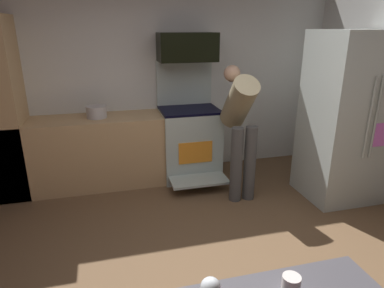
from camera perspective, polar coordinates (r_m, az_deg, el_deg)
ground_plane at (r=3.06m, az=1.16°, el=-21.01°), size 5.20×4.80×0.02m
wall_back at (r=4.68m, az=-6.57°, el=10.88°), size 5.20×0.12×2.60m
lower_cabinet_run at (r=4.50m, az=-16.89°, el=-1.36°), size 2.40×0.60×0.90m
oven_range at (r=4.58m, az=-0.47°, el=0.68°), size 0.76×0.99×1.55m
microwave at (r=4.44m, az=-0.81°, el=16.07°), size 0.74×0.38×0.36m
refrigerator at (r=4.29m, az=24.69°, el=3.99°), size 0.84×0.77×1.94m
person_cook at (r=3.97m, az=8.10°, el=3.72°), size 0.31×0.68×1.54m
wine_glass_far at (r=1.40m, az=3.15°, el=-23.17°), size 0.08×0.08×0.17m
mug_coffee at (r=1.58m, az=16.39°, el=-21.94°), size 0.08×0.08×0.09m
stock_pot at (r=4.35m, az=-15.85°, el=5.25°), size 0.25×0.25×0.15m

